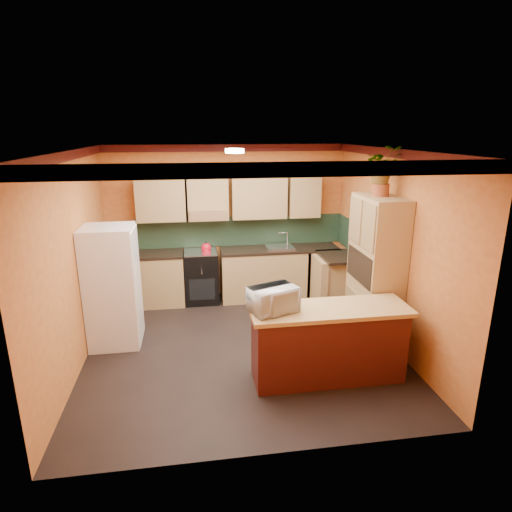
{
  "coord_description": "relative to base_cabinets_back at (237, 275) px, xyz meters",
  "views": [
    {
      "loc": [
        -0.63,
        -5.38,
        2.94
      ],
      "look_at": [
        0.27,
        0.45,
        1.19
      ],
      "focal_mm": 30.0,
      "sensor_mm": 36.0,
      "label": 1
    }
  ],
  "objects": [
    {
      "name": "room_shell",
      "position": [
        -0.11,
        -1.52,
        1.65
      ],
      "size": [
        4.24,
        4.24,
        2.72
      ],
      "color": "black",
      "rests_on": "ground"
    },
    {
      "name": "base_cabinets_back",
      "position": [
        0.0,
        0.0,
        0.0
      ],
      "size": [
        3.65,
        0.6,
        0.88
      ],
      "primitive_type": "cube",
      "color": "tan",
      "rests_on": "ground"
    },
    {
      "name": "countertop_back",
      "position": [
        0.0,
        -0.0,
        0.46
      ],
      "size": [
        3.65,
        0.62,
        0.04
      ],
      "primitive_type": "cube",
      "color": "black",
      "rests_on": "base_cabinets_back"
    },
    {
      "name": "stove",
      "position": [
        -0.63,
        -0.0,
        0.02
      ],
      "size": [
        0.58,
        0.58,
        0.91
      ],
      "primitive_type": "cube",
      "color": "black",
      "rests_on": "ground"
    },
    {
      "name": "kettle",
      "position": [
        -0.53,
        -0.05,
        0.56
      ],
      "size": [
        0.19,
        0.19,
        0.18
      ],
      "primitive_type": null,
      "rotation": [
        0.0,
        0.0,
        -0.13
      ],
      "color": "red",
      "rests_on": "stove"
    },
    {
      "name": "sink",
      "position": [
        0.77,
        0.0,
        0.5
      ],
      "size": [
        0.48,
        0.4,
        0.03
      ],
      "primitive_type": "cube",
      "color": "silver",
      "rests_on": "countertop_back"
    },
    {
      "name": "base_cabinets_right",
      "position": [
        1.67,
        -0.62,
        0.0
      ],
      "size": [
        0.6,
        0.8,
        0.88
      ],
      "primitive_type": "cube",
      "color": "tan",
      "rests_on": "ground"
    },
    {
      "name": "countertop_right",
      "position": [
        1.67,
        -0.62,
        0.46
      ],
      "size": [
        0.62,
        0.8,
        0.04
      ],
      "primitive_type": "cube",
      "color": "black",
      "rests_on": "base_cabinets_right"
    },
    {
      "name": "fridge",
      "position": [
        -1.88,
        -1.38,
        0.41
      ],
      "size": [
        0.68,
        0.66,
        1.7
      ],
      "primitive_type": "cube",
      "color": "white",
      "rests_on": "ground"
    },
    {
      "name": "pantry",
      "position": [
        1.72,
        -1.92,
        0.61
      ],
      "size": [
        0.48,
        0.9,
        2.1
      ],
      "primitive_type": "cube",
      "color": "tan",
      "rests_on": "ground"
    },
    {
      "name": "fern_pot",
      "position": [
        1.72,
        -1.87,
        1.74
      ],
      "size": [
        0.22,
        0.22,
        0.16
      ],
      "primitive_type": "cylinder",
      "color": "brown",
      "rests_on": "pantry"
    },
    {
      "name": "fern",
      "position": [
        1.72,
        -1.87,
        2.06
      ],
      "size": [
        0.48,
        0.43,
        0.49
      ],
      "primitive_type": "imported",
      "rotation": [
        0.0,
        0.0,
        -0.12
      ],
      "color": "tan",
      "rests_on": "fern_pot"
    },
    {
      "name": "breakfast_bar",
      "position": [
        0.81,
        -2.72,
        0.0
      ],
      "size": [
        1.8,
        0.55,
        0.88
      ],
      "primitive_type": "cube",
      "color": "#4C1611",
      "rests_on": "ground"
    },
    {
      "name": "bar_top",
      "position": [
        0.81,
        -2.72,
        0.47
      ],
      "size": [
        1.9,
        0.65,
        0.05
      ],
      "primitive_type": "cube",
      "color": "tan",
      "rests_on": "breakfast_bar"
    },
    {
      "name": "microwave",
      "position": [
        0.13,
        -2.72,
        0.64
      ],
      "size": [
        0.62,
        0.52,
        0.29
      ],
      "primitive_type": "imported",
      "rotation": [
        0.0,
        0.0,
        0.37
      ],
      "color": "white",
      "rests_on": "bar_top"
    }
  ]
}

